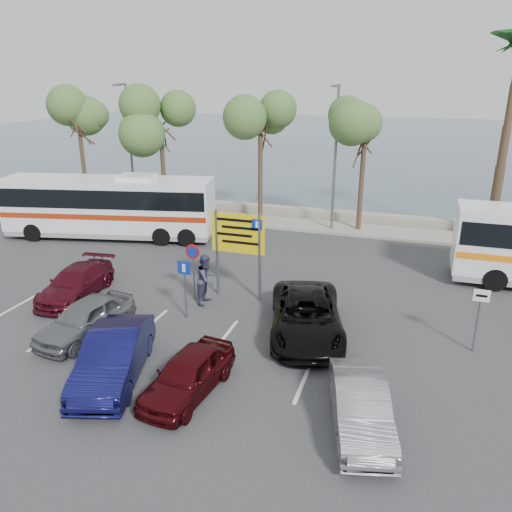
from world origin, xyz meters
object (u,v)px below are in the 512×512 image
(car_blue, at_px, (114,357))
(car_silver_b, at_px, (361,407))
(car_maroon, at_px, (76,283))
(car_silver_a, at_px, (86,319))
(car_red, at_px, (188,374))
(suv_black, at_px, (306,315))
(street_lamp_right, at_px, (335,152))
(coach_bus_left, at_px, (109,209))
(street_lamp_left, at_px, (130,143))
(direction_sign, at_px, (238,240))
(pedestrian_far, at_px, (206,279))

(car_blue, height_order, car_silver_b, car_blue)
(car_maroon, relative_size, car_silver_b, 1.10)
(car_silver_a, xyz_separation_m, car_red, (4.80, -1.96, -0.04))
(car_maroon, bearing_deg, suv_black, -6.95)
(street_lamp_right, height_order, suv_black, street_lamp_right)
(coach_bus_left, bearing_deg, car_silver_b, -38.32)
(car_blue, bearing_deg, street_lamp_left, 101.94)
(street_lamp_left, xyz_separation_m, car_silver_a, (7.12, -15.06, -3.94))
(coach_bus_left, relative_size, car_blue, 2.64)
(direction_sign, distance_m, coach_bus_left, 10.94)
(coach_bus_left, xyz_separation_m, pedestrian_far, (8.51, -6.28, -0.65))
(car_red, height_order, suv_black, suv_black)
(suv_black, height_order, pedestrian_far, pedestrian_far)
(direction_sign, distance_m, car_silver_b, 8.99)
(street_lamp_right, xyz_separation_m, car_red, (-1.08, -17.02, -3.98))
(direction_sign, xyz_separation_m, pedestrian_far, (-1.00, -0.94, -1.43))
(car_maroon, bearing_deg, street_lamp_right, 50.43)
(coach_bus_left, bearing_deg, car_blue, -56.29)
(street_lamp_right, relative_size, car_silver_a, 2.07)
(coach_bus_left, xyz_separation_m, car_maroon, (3.24, -7.43, -1.04))
(street_lamp_left, relative_size, direction_sign, 2.23)
(pedestrian_far, bearing_deg, car_maroon, 105.85)
(car_red, bearing_deg, street_lamp_left, 131.46)
(car_maroon, bearing_deg, pedestrian_far, 6.42)
(street_lamp_right, distance_m, car_red, 17.51)
(street_lamp_left, relative_size, suv_black, 1.54)
(street_lamp_left, bearing_deg, car_red, -54.99)
(street_lamp_right, height_order, car_blue, street_lamp_right)
(street_lamp_left, bearing_deg, street_lamp_right, 0.00)
(car_blue, xyz_separation_m, suv_black, (4.80, 4.43, -0.01))
(car_blue, xyz_separation_m, pedestrian_far, (0.48, 5.76, 0.27))
(car_silver_a, distance_m, car_blue, 3.10)
(street_lamp_right, distance_m, pedestrian_far, 12.19)
(car_silver_a, height_order, pedestrian_far, pedestrian_far)
(coach_bus_left, height_order, car_red, coach_bus_left)
(street_lamp_right, xyz_separation_m, coach_bus_left, (-11.51, -4.98, -2.95))
(car_silver_a, bearing_deg, street_lamp_right, 77.23)
(direction_sign, relative_size, pedestrian_far, 1.79)
(car_maroon, xyz_separation_m, car_red, (7.20, -4.61, 0.01))
(suv_black, bearing_deg, pedestrian_far, 148.22)
(direction_sign, distance_m, suv_black, 4.37)
(suv_black, bearing_deg, street_lamp_right, 81.35)
(coach_bus_left, xyz_separation_m, car_red, (10.44, -12.04, -1.04))
(street_lamp_right, height_order, car_silver_b, street_lamp_right)
(street_lamp_right, bearing_deg, car_blue, -101.55)
(coach_bus_left, relative_size, car_silver_a, 3.02)
(direction_sign, relative_size, car_maroon, 0.86)
(car_red, relative_size, car_silver_b, 0.95)
(coach_bus_left, distance_m, car_silver_a, 11.60)
(direction_sign, distance_m, pedestrian_far, 1.98)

